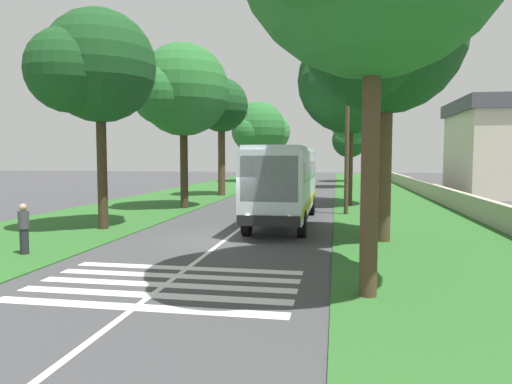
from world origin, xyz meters
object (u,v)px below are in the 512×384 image
Objects in this scene: roadside_tree_left_1 at (96,70)px; utility_pole at (347,147)px; trailing_car_1 at (279,181)px; roadside_tree_left_3 at (181,92)px; roadside_building at (498,147)px; coach_bus at (285,180)px; roadside_tree_right_2 at (381,39)px; roadside_tree_left_4 at (258,130)px; pedestrian at (24,228)px; roadside_tree_right_4 at (348,84)px; roadside_tree_right_3 at (350,118)px; roadside_tree_left_2 at (220,108)px; trailing_car_0 at (264,186)px; roadside_tree_left_0 at (270,133)px; trailing_car_2 at (284,178)px; trailing_car_3 at (289,176)px; roadside_tree_right_1 at (349,141)px.

roadside_tree_left_1 is 13.61m from utility_pole.
roadside_tree_left_3 is (-22.23, 3.41, 6.60)m from trailing_car_1.
coach_bus is at bearing 140.08° from roadside_building.
roadside_tree_right_2 is (-4.63, -4.05, 5.46)m from coach_bus.
roadside_tree_right_2 reaches higher than roadside_building.
roadside_tree_left_4 is 46.84m from pedestrian.
roadside_tree_right_2 is at bearing -176.40° from roadside_tree_right_4.
trailing_car_1 is 10.03m from roadside_tree_right_3.
roadside_tree_right_3 is (11.74, -10.92, -0.06)m from roadside_tree_left_2.
roadside_tree_left_3 is (-9.80, 0.01, -0.07)m from roadside_tree_left_2.
coach_bus is 11.01m from roadside_tree_right_4.
roadside_tree_left_4 reaches higher than trailing_car_0.
roadside_tree_left_2 reaches higher than roadside_tree_left_1.
roadside_tree_left_3 reaches higher than roadside_tree_left_1.
roadside_tree_right_3 is at bearing -17.94° from pedestrian.
trailing_car_0 is at bearing 138.70° from roadside_tree_right_3.
trailing_car_1 is at bearing -8.73° from roadside_tree_left_3.
trailing_car_0 is 0.44× the size of roadside_tree_left_2.
roadside_tree_left_0 is (30.65, 3.89, 6.21)m from trailing_car_0.
roadside_tree_right_4 is (-6.28, -10.28, 0.69)m from roadside_tree_left_2.
trailing_car_1 is (27.45, 3.67, -1.48)m from coach_bus.
roadside_tree_left_4 is 0.89× the size of roadside_tree_right_4.
roadside_tree_left_0 is 1.01× the size of roadside_tree_right_3.
roadside_tree_right_3 reaches higher than trailing_car_0.
roadside_tree_right_2 is (-37.18, -7.77, 6.94)m from trailing_car_2.
roadside_tree_right_3 is at bearing -26.91° from roadside_tree_left_3.
coach_bus is at bearing -173.49° from trailing_car_2.
roadside_tree_left_3 reaches higher than roadside_building.
roadside_tree_left_3 is at bearing 165.73° from trailing_car_0.
trailing_car_3 is at bearing -156.62° from roadside_tree_left_0.
utility_pole reaches higher than trailing_car_1.
trailing_car_1 is 0.40× the size of roadside_tree_right_2.
roadside_building is at bearing -40.25° from utility_pole.
roadside_tree_right_3 is at bearing -149.12° from trailing_car_3.
trailing_car_1 is at bearing 146.20° from roadside_tree_right_1.
roadside_tree_left_0 reaches higher than trailing_car_3.
roadside_tree_right_4 is at bearing -31.68° from pedestrian.
roadside_tree_left_4 is (-1.88, 4.00, 6.04)m from trailing_car_3.
trailing_car_2 is 0.44× the size of roadside_tree_left_1.
roadside_tree_right_4 reaches higher than roadside_tree_left_4.
trailing_car_0 is 9.43m from trailing_car_1.
roadside_building is at bearing -124.32° from roadside_tree_right_3.
roadside_tree_right_1 is at bearing 29.81° from roadside_building.
roadside_tree_left_3 is at bearing -5.96° from roadside_tree_left_1.
utility_pole is at bearing 178.04° from roadside_tree_right_3.
roadside_building reaches higher than pedestrian.
roadside_tree_left_4 reaches higher than utility_pole.
roadside_tree_right_2 is at bearing -160.82° from trailing_car_0.
roadside_tree_right_2 is at bearing -150.49° from roadside_tree_left_2.
roadside_tree_left_4 reaches higher than roadside_tree_right_3.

